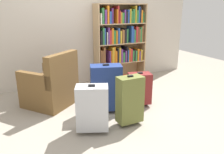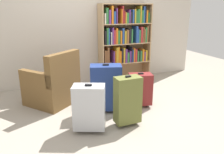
{
  "view_description": "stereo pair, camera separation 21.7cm",
  "coord_description": "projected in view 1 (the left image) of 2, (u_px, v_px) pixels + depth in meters",
  "views": [
    {
      "loc": [
        -1.45,
        -2.83,
        1.59
      ],
      "look_at": [
        -0.05,
        0.19,
        0.55
      ],
      "focal_mm": 36.5,
      "sensor_mm": 36.0,
      "label": 1
    },
    {
      "loc": [
        -1.25,
        -2.91,
        1.59
      ],
      "look_at": [
        -0.05,
        0.19,
        0.55
      ],
      "focal_mm": 36.5,
      "sensor_mm": 36.0,
      "label": 2
    }
  ],
  "objects": [
    {
      "name": "ground_plane",
      "position": [
        120.0,
        114.0,
        3.5
      ],
      "size": [
        8.99,
        8.99,
        0.0
      ],
      "primitive_type": "plane",
      "color": "#9E9384"
    },
    {
      "name": "suitcase_silver",
      "position": [
        92.0,
        108.0,
        2.92
      ],
      "size": [
        0.47,
        0.38,
        0.66
      ],
      "color": "#B7BABF",
      "rests_on": "ground"
    },
    {
      "name": "back_wall",
      "position": [
        82.0,
        21.0,
        4.65
      ],
      "size": [
        5.14,
        0.1,
        2.6
      ],
      "primitive_type": "cube",
      "color": "beige",
      "rests_on": "ground"
    },
    {
      "name": "storage_box",
      "position": [
        124.0,
        81.0,
        4.74
      ],
      "size": [
        0.36,
        0.26,
        0.19
      ],
      "color": "black",
      "rests_on": "ground"
    },
    {
      "name": "armchair",
      "position": [
        51.0,
        87.0,
        3.76
      ],
      "size": [
        0.99,
        0.99,
        0.9
      ],
      "color": "brown",
      "rests_on": "ground"
    },
    {
      "name": "mug",
      "position": [
        85.0,
        95.0,
        4.1
      ],
      "size": [
        0.12,
        0.08,
        0.1
      ],
      "color": "#1E7F4C",
      "rests_on": "ground"
    },
    {
      "name": "suitcase_dark_red",
      "position": [
        139.0,
        88.0,
        3.72
      ],
      "size": [
        0.41,
        0.3,
        0.58
      ],
      "color": "maroon",
      "rests_on": "ground"
    },
    {
      "name": "suitcase_navy_blue",
      "position": [
        106.0,
        87.0,
        3.49
      ],
      "size": [
        0.52,
        0.38,
        0.76
      ],
      "color": "navy",
      "rests_on": "ground"
    },
    {
      "name": "suitcase_olive",
      "position": [
        130.0,
        100.0,
        3.1
      ],
      "size": [
        0.35,
        0.21,
        0.72
      ],
      "color": "brown",
      "rests_on": "ground"
    },
    {
      "name": "bookshelf",
      "position": [
        120.0,
        39.0,
        4.87
      ],
      "size": [
        1.1,
        0.34,
        1.64
      ],
      "color": "tan",
      "rests_on": "ground"
    }
  ]
}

